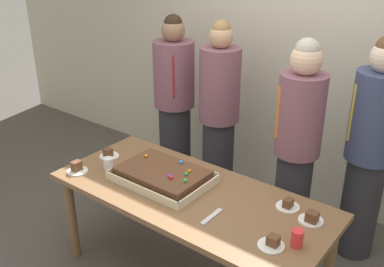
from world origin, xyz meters
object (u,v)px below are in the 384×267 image
(cake_server_utensil, at_px, (212,216))
(sheet_cake, at_px, (163,175))
(plated_slice_center_front, at_px, (288,205))
(person_striped_tie_right, at_px, (219,116))
(plated_slice_far_left, at_px, (109,154))
(person_serving_front, at_px, (297,148))
(person_far_right_suit, at_px, (174,103))
(plated_slice_near_left, at_px, (312,218))
(plated_slice_far_right, at_px, (272,243))
(drink_cup_middle, at_px, (297,238))
(person_green_shirt_behind, at_px, (370,149))
(drink_cup_nearest, at_px, (108,164))
(party_table, at_px, (190,203))
(plated_slice_near_right, at_px, (77,168))

(cake_server_utensil, bearing_deg, sheet_cake, 163.91)
(plated_slice_center_front, height_order, person_striped_tie_right, person_striped_tie_right)
(plated_slice_far_left, height_order, person_striped_tie_right, person_striped_tie_right)
(person_serving_front, bearing_deg, person_far_right_suit, -58.77)
(plated_slice_near_left, xyz_separation_m, plated_slice_far_right, (-0.08, -0.35, -0.00))
(person_striped_tie_right, bearing_deg, cake_server_utensil, 22.02)
(plated_slice_near_left, xyz_separation_m, person_striped_tie_right, (-1.20, 0.77, 0.11))
(drink_cup_middle, xyz_separation_m, cake_server_utensil, (-0.53, -0.07, -0.05))
(person_green_shirt_behind, bearing_deg, plated_slice_center_front, 30.37)
(drink_cup_middle, relative_size, person_green_shirt_behind, 0.06)
(plated_slice_center_front, bearing_deg, person_serving_front, 111.16)
(drink_cup_nearest, bearing_deg, plated_slice_near_left, 11.93)
(plated_slice_near_left, distance_m, drink_cup_middle, 0.26)
(person_far_right_suit, bearing_deg, person_striped_tie_right, 51.62)
(cake_server_utensil, bearing_deg, plated_slice_near_left, 32.75)
(plated_slice_near_left, height_order, person_striped_tie_right, person_striped_tie_right)
(sheet_cake, bearing_deg, plated_slice_far_left, 178.31)
(drink_cup_nearest, height_order, person_serving_front, person_serving_front)
(plated_slice_near_left, distance_m, person_serving_front, 0.70)
(party_table, bearing_deg, plated_slice_center_front, 21.28)
(party_table, relative_size, plated_slice_far_right, 12.73)
(plated_slice_far_left, bearing_deg, cake_server_utensil, -8.75)
(party_table, bearing_deg, plated_slice_near_right, -161.69)
(person_green_shirt_behind, height_order, person_far_right_suit, person_green_shirt_behind)
(plated_slice_far_left, height_order, plated_slice_center_front, plated_slice_far_left)
(plated_slice_near_right, distance_m, drink_cup_nearest, 0.23)
(cake_server_utensil, bearing_deg, party_table, 152.81)
(sheet_cake, relative_size, plated_slice_near_left, 4.39)
(person_serving_front, bearing_deg, plated_slice_far_left, -18.16)
(plated_slice_far_left, height_order, plated_slice_far_right, plated_slice_far_left)
(plated_slice_near_right, xyz_separation_m, cake_server_utensil, (1.10, 0.13, -0.02))
(plated_slice_far_right, xyz_separation_m, person_serving_front, (-0.31, 0.92, 0.13))
(plated_slice_near_right, relative_size, plated_slice_far_left, 1.00)
(drink_cup_nearest, height_order, person_green_shirt_behind, person_green_shirt_behind)
(plated_slice_far_left, xyz_separation_m, drink_cup_nearest, (0.16, -0.15, 0.03))
(plated_slice_far_left, xyz_separation_m, plated_slice_center_front, (1.41, 0.21, -0.00))
(plated_slice_near_right, distance_m, plated_slice_far_left, 0.30)
(sheet_cake, distance_m, plated_slice_near_right, 0.64)
(plated_slice_far_right, xyz_separation_m, cake_server_utensil, (-0.42, 0.02, -0.02))
(drink_cup_nearest, height_order, drink_cup_middle, same)
(plated_slice_near_left, distance_m, drink_cup_nearest, 1.46)
(party_table, xyz_separation_m, plated_slice_far_left, (-0.82, 0.03, 0.11))
(plated_slice_center_front, bearing_deg, party_table, -158.72)
(plated_slice_far_right, bearing_deg, party_table, 166.68)
(person_far_right_suit, bearing_deg, plated_slice_near_left, 29.44)
(party_table, distance_m, plated_slice_near_left, 0.80)
(plated_slice_near_right, height_order, person_green_shirt_behind, person_green_shirt_behind)
(drink_cup_middle, distance_m, person_green_shirt_behind, 1.13)
(person_green_shirt_behind, bearing_deg, plated_slice_far_left, -12.13)
(party_table, bearing_deg, person_far_right_suit, 133.99)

